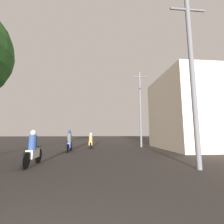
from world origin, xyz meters
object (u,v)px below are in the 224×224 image
object	(u,v)px
motorcycle_blue	(69,143)
motorcycle_orange	(91,142)
building_right_near	(192,112)
utility_pole_near	(192,74)
utility_pole_far	(140,107)
motorcycle_white	(33,151)

from	to	relation	value
motorcycle_blue	motorcycle_orange	distance (m)	2.80
building_right_near	motorcycle_orange	bearing A→B (deg)	171.39
motorcycle_orange	utility_pole_near	world-z (taller)	utility_pole_near
building_right_near	utility_pole_near	bearing A→B (deg)	-122.90
motorcycle_orange	utility_pole_far	xyz separation A→B (m)	(4.98, 0.67, 3.48)
motorcycle_white	motorcycle_blue	distance (m)	4.93
motorcycle_white	building_right_near	distance (m)	13.06
building_right_near	utility_pole_far	size ratio (longest dim) A/B	0.87
building_right_near	utility_pole_far	world-z (taller)	utility_pole_far
motorcycle_white	building_right_near	size ratio (longest dim) A/B	0.28
motorcycle_blue	utility_pole_far	world-z (taller)	utility_pole_far
motorcycle_white	utility_pole_far	bearing A→B (deg)	55.39
building_right_near	utility_pole_near	size ratio (longest dim) A/B	0.92
motorcycle_blue	building_right_near	world-z (taller)	building_right_near
motorcycle_white	motorcycle_orange	xyz separation A→B (m)	(2.14, 7.25, -0.05)
motorcycle_orange	utility_pole_near	size ratio (longest dim) A/B	0.25
motorcycle_white	utility_pole_near	xyz separation A→B (m)	(6.78, -1.24, 3.25)
motorcycle_white	utility_pole_far	world-z (taller)	utility_pole_far
motorcycle_white	motorcycle_blue	xyz separation A→B (m)	(0.63, 4.88, 0.02)
utility_pole_near	utility_pole_far	distance (m)	9.17
motorcycle_white	motorcycle_orange	distance (m)	7.56
motorcycle_blue	building_right_near	size ratio (longest dim) A/B	0.30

